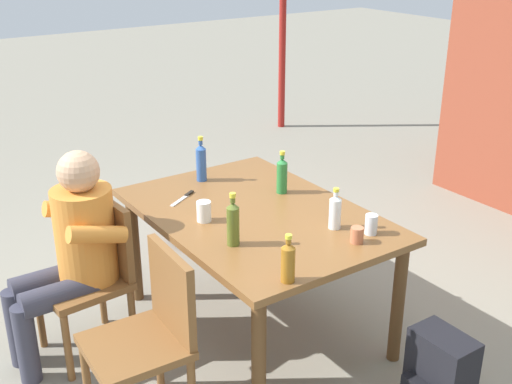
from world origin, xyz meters
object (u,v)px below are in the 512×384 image
object	(u,v)px
dining_table	(256,226)
chair_near_left	(94,269)
chair_near_right	(150,331)
cup_glass	(371,224)
backpack_by_far_side	(438,380)
cup_terracotta	(357,235)
bottle_blue	(201,162)
bottle_clear	(335,211)
cup_white	(204,211)
person_in_white_shirt	(72,248)
bottle_olive	(233,223)
backpack_by_near_side	(187,216)
bottle_green	(282,175)
table_knife	(184,197)
bottle_amber	(288,261)

from	to	relation	value
dining_table	chair_near_left	bearing A→B (deg)	-112.91
chair_near_left	chair_near_right	distance (m)	0.70
cup_glass	backpack_by_far_side	world-z (taller)	cup_glass
chair_near_left	cup_terracotta	size ratio (longest dim) A/B	10.54
bottle_blue	cup_glass	world-z (taller)	bottle_blue
bottle_clear	cup_white	distance (m)	0.70
person_in_white_shirt	bottle_clear	xyz separation A→B (m)	(0.75, 1.17, 0.19)
bottle_clear	bottle_olive	world-z (taller)	bottle_olive
bottle_clear	chair_near_right	bearing A→B (deg)	-92.95
chair_near_right	person_in_white_shirt	world-z (taller)	person_in_white_shirt
bottle_olive	backpack_by_near_side	world-z (taller)	bottle_olive
bottle_green	table_knife	xyz separation A→B (m)	(-0.25, -0.52, -0.11)
bottle_olive	backpack_by_far_side	size ratio (longest dim) A/B	0.59
backpack_by_far_side	chair_near_left	bearing A→B (deg)	-143.32
bottle_green	backpack_by_near_side	world-z (taller)	bottle_green
cup_glass	cup_white	world-z (taller)	cup_white
chair_near_left	backpack_by_near_side	distance (m)	1.37
dining_table	cup_glass	bearing A→B (deg)	30.84
bottle_olive	dining_table	bearing A→B (deg)	129.81
dining_table	bottle_amber	bearing A→B (deg)	-23.62
bottle_clear	table_knife	xyz separation A→B (m)	(-0.80, -0.46, -0.09)
backpack_by_far_side	bottle_blue	bearing A→B (deg)	-170.60
bottle_amber	bottle_green	size ratio (longest dim) A/B	0.89
bottle_clear	bottle_green	xyz separation A→B (m)	(-0.55, 0.06, 0.01)
bottle_amber	backpack_by_near_side	distance (m)	2.09
bottle_amber	backpack_by_far_side	xyz separation A→B (m)	(0.43, 0.58, -0.62)
cup_glass	cup_white	xyz separation A→B (m)	(-0.62, -0.63, 0.00)
bottle_green	table_knife	bearing A→B (deg)	-115.83
table_knife	backpack_by_near_side	size ratio (longest dim) A/B	0.49
chair_near_right	bottle_blue	bearing A→B (deg)	138.78
bottle_green	backpack_by_far_side	size ratio (longest dim) A/B	0.55
bottle_clear	cup_glass	world-z (taller)	bottle_clear
bottle_blue	bottle_clear	bearing A→B (deg)	13.34
person_in_white_shirt	bottle_olive	bearing A→B (deg)	45.62
dining_table	bottle_amber	distance (m)	0.79
bottle_clear	bottle_olive	bearing A→B (deg)	-104.31
bottle_green	bottle_olive	world-z (taller)	bottle_olive
bottle_clear	backpack_by_near_side	world-z (taller)	bottle_clear
bottle_amber	person_in_white_shirt	bearing A→B (deg)	-148.92
person_in_white_shirt	table_knife	bearing A→B (deg)	94.48
dining_table	chair_near_left	xyz separation A→B (m)	(-0.35, -0.83, -0.18)
bottle_amber	table_knife	bearing A→B (deg)	176.37
bottle_blue	table_knife	world-z (taller)	bottle_blue
bottle_olive	cup_white	distance (m)	0.33
bottle_olive	cup_terracotta	xyz separation A→B (m)	(0.33, 0.53, -0.08)
chair_near_left	backpack_by_near_side	world-z (taller)	chair_near_left
person_in_white_shirt	cup_terracotta	distance (m)	1.49
dining_table	bottle_clear	xyz separation A→B (m)	(0.40, 0.23, 0.18)
cup_white	cup_terracotta	distance (m)	0.83
bottle_amber	cup_glass	world-z (taller)	bottle_amber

